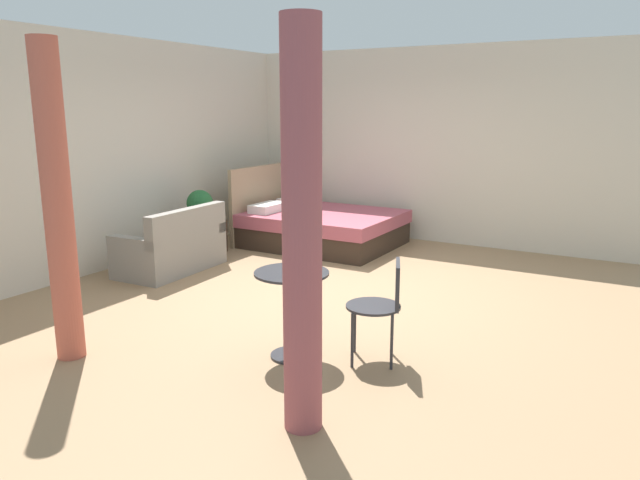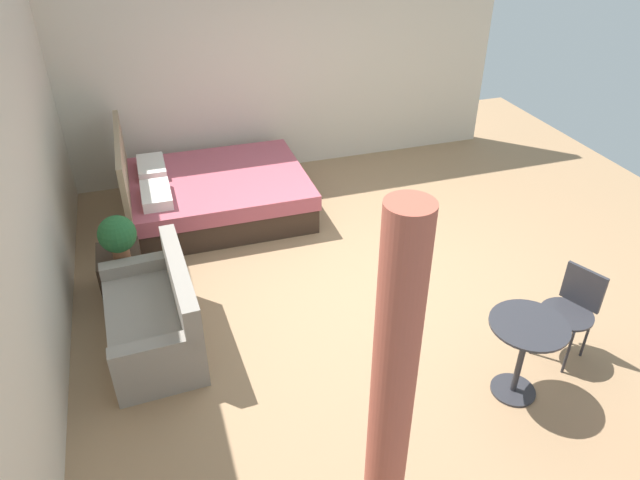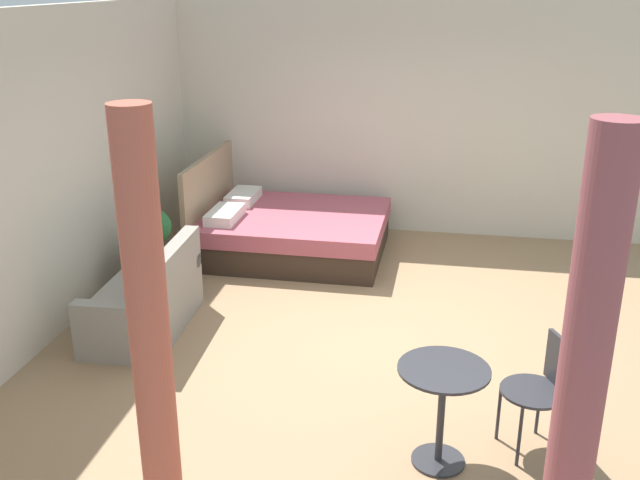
% 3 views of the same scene
% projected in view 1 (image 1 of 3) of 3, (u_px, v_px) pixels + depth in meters
% --- Properties ---
extents(ground_plane, '(8.94, 8.96, 0.02)m').
position_uv_depth(ground_plane, '(337.00, 290.00, 6.77)').
color(ground_plane, '#9E7A56').
extents(wall_back, '(8.94, 0.12, 2.87)m').
position_uv_depth(wall_back, '(138.00, 151.00, 7.90)').
color(wall_back, beige).
rests_on(wall_back, ground).
extents(wall_right, '(0.12, 5.96, 2.87)m').
position_uv_depth(wall_right, '(431.00, 146.00, 8.97)').
color(wall_right, beige).
rests_on(wall_right, ground).
extents(bed, '(1.74, 2.13, 1.14)m').
position_uv_depth(bed, '(319.00, 226.00, 8.90)').
color(bed, '#38281E').
rests_on(bed, ground).
extents(couch, '(1.38, 0.79, 0.81)m').
position_uv_depth(couch, '(173.00, 249.00, 7.46)').
color(couch, gray).
rests_on(couch, ground).
extents(nightstand, '(0.52, 0.41, 0.46)m').
position_uv_depth(nightstand, '(204.00, 237.00, 8.36)').
color(nightstand, '#38281E').
rests_on(nightstand, ground).
extents(potted_plant, '(0.36, 0.36, 0.45)m').
position_uv_depth(potted_plant, '(200.00, 204.00, 8.15)').
color(potted_plant, '#935B3D').
rests_on(potted_plant, nightstand).
extents(balcony_table, '(0.60, 0.60, 0.72)m').
position_uv_depth(balcony_table, '(292.00, 298.00, 4.84)').
color(balcony_table, '#2D2D33').
rests_on(balcony_table, ground).
extents(cafe_chair_near_window, '(0.58, 0.58, 0.83)m').
position_uv_depth(cafe_chair_near_window, '(384.00, 300.00, 4.75)').
color(cafe_chair_near_window, '#2D2D33').
rests_on(cafe_chair_near_window, ground).
extents(curtain_left, '(0.24, 0.24, 2.53)m').
position_uv_depth(curtain_left, '(302.00, 235.00, 3.59)').
color(curtain_left, '#994C51').
rests_on(curtain_left, ground).
extents(curtain_right, '(0.22, 0.22, 2.53)m').
position_uv_depth(curtain_right, '(58.00, 205.00, 4.68)').
color(curtain_right, '#C15B47').
rests_on(curtain_right, ground).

